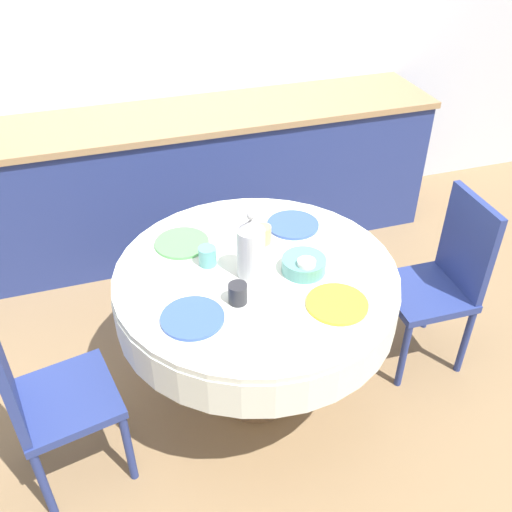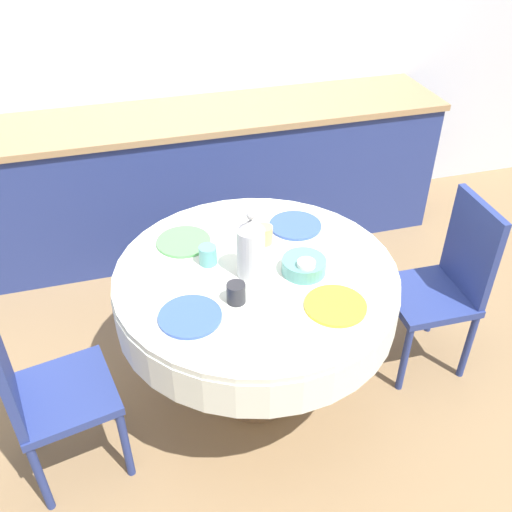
% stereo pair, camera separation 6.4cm
% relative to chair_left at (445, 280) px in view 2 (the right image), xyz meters
% --- Properties ---
extents(ground_plane, '(12.00, 12.00, 0.00)m').
position_rel_chair_left_xyz_m(ground_plane, '(-0.98, 0.02, -0.53)').
color(ground_plane, '#8E704C').
extents(wall_back, '(7.00, 0.05, 2.60)m').
position_rel_chair_left_xyz_m(wall_back, '(-0.98, 1.81, 0.77)').
color(wall_back, silver).
rests_on(wall_back, ground_plane).
extents(kitchen_counter, '(3.24, 0.64, 0.93)m').
position_rel_chair_left_xyz_m(kitchen_counter, '(-0.98, 1.48, -0.06)').
color(kitchen_counter, navy).
rests_on(kitchen_counter, ground_plane).
extents(dining_table, '(1.26, 1.26, 0.77)m').
position_rel_chair_left_xyz_m(dining_table, '(-0.98, 0.02, 0.12)').
color(dining_table, olive).
rests_on(dining_table, ground_plane).
extents(chair_left, '(0.41, 0.41, 0.96)m').
position_rel_chair_left_xyz_m(chair_left, '(0.00, 0.00, 0.00)').
color(chair_left, navy).
rests_on(chair_left, ground_plane).
extents(chair_right, '(0.47, 0.47, 0.96)m').
position_rel_chair_left_xyz_m(chair_right, '(-1.93, -0.17, 0.00)').
color(chair_right, navy).
rests_on(chair_right, ground_plane).
extents(plate_near_left, '(0.25, 0.25, 0.01)m').
position_rel_chair_left_xyz_m(plate_near_left, '(-1.31, -0.20, 0.25)').
color(plate_near_left, '#3856AD').
rests_on(plate_near_left, dining_table).
extents(cup_near_left, '(0.08, 0.08, 0.09)m').
position_rel_chair_left_xyz_m(cup_near_left, '(-1.11, -0.15, 0.29)').
color(cup_near_left, '#28282D').
rests_on(cup_near_left, dining_table).
extents(plate_near_right, '(0.25, 0.25, 0.01)m').
position_rel_chair_left_xyz_m(plate_near_right, '(-0.73, -0.29, 0.25)').
color(plate_near_right, yellow).
rests_on(plate_near_right, dining_table).
extents(cup_near_right, '(0.08, 0.08, 0.09)m').
position_rel_chair_left_xyz_m(cup_near_right, '(-0.78, -0.08, 0.29)').
color(cup_near_right, white).
rests_on(cup_near_right, dining_table).
extents(plate_far_left, '(0.25, 0.25, 0.01)m').
position_rel_chair_left_xyz_m(plate_far_left, '(-1.24, 0.32, 0.25)').
color(plate_far_left, '#5BA85B').
rests_on(plate_far_left, dining_table).
extents(cup_far_left, '(0.08, 0.08, 0.09)m').
position_rel_chair_left_xyz_m(cup_far_left, '(-1.16, 0.13, 0.29)').
color(cup_far_left, '#5BA39E').
rests_on(cup_far_left, dining_table).
extents(plate_far_right, '(0.25, 0.25, 0.01)m').
position_rel_chair_left_xyz_m(plate_far_right, '(-0.70, 0.31, 0.25)').
color(plate_far_right, '#3856AD').
rests_on(plate_far_right, dining_table).
extents(cup_far_right, '(0.08, 0.08, 0.09)m').
position_rel_chair_left_xyz_m(cup_far_right, '(-0.88, 0.22, 0.29)').
color(cup_far_right, '#DBB766').
rests_on(cup_far_right, dining_table).
extents(coffee_carafe, '(0.12, 0.12, 0.32)m').
position_rel_chair_left_xyz_m(coffee_carafe, '(-1.00, 0.01, 0.39)').
color(coffee_carafe, '#B2B2B7').
rests_on(coffee_carafe, dining_table).
extents(fruit_bowl, '(0.19, 0.19, 0.06)m').
position_rel_chair_left_xyz_m(fruit_bowl, '(-0.78, -0.04, 0.28)').
color(fruit_bowl, '#569993').
rests_on(fruit_bowl, dining_table).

